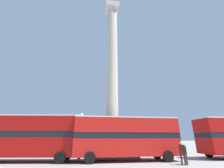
% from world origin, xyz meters
% --- Properties ---
extents(ground_plane, '(200.00, 200.00, 0.00)m').
position_xyz_m(ground_plane, '(0.00, 0.00, 0.00)').
color(ground_plane, gray).
extents(monument_column, '(5.42, 5.42, 24.73)m').
position_xyz_m(monument_column, '(0.00, 0.00, 8.53)').
color(monument_column, '#BCB29E').
rests_on(monument_column, ground_plane).
extents(bus_b, '(11.05, 3.61, 4.28)m').
position_xyz_m(bus_b, '(-8.87, -3.08, 2.37)').
color(bus_b, '#A80F0C').
rests_on(bus_b, ground_plane).
extents(bus_c, '(10.49, 2.99, 4.17)m').
position_xyz_m(bus_c, '(1.05, -3.77, 2.31)').
color(bus_c, red).
rests_on(bus_c, ground_plane).
extents(equestrian_statue, '(3.59, 2.84, 5.77)m').
position_xyz_m(equestrian_statue, '(-11.18, 5.73, 1.60)').
color(equestrian_statue, '#BCB29E').
rests_on(equestrian_statue, ground_plane).
extents(street_lamp, '(0.36, 0.36, 4.88)m').
position_xyz_m(street_lamp, '(-3.78, -1.68, 2.48)').
color(street_lamp, black).
rests_on(street_lamp, ground_plane).
extents(pedestrian_near_lamp, '(0.36, 0.45, 1.60)m').
position_xyz_m(pedestrian_near_lamp, '(5.70, -6.36, 0.87)').
color(pedestrian_near_lamp, '#4C473D').
rests_on(pedestrian_near_lamp, ground_plane).
extents(pedestrian_by_plinth, '(0.51, 0.42, 1.82)m').
position_xyz_m(pedestrian_by_plinth, '(5.25, -6.58, 1.05)').
color(pedestrian_by_plinth, '#28282D').
rests_on(pedestrian_by_plinth, ground_plane).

